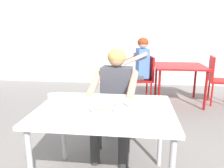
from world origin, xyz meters
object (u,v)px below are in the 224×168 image
thali_tray (109,107)px  diner_foreground (115,93)px  drinking_cup (53,99)px  table_background_red (180,70)px  patron_background (138,64)px  table_foreground (105,117)px  chair_red_right (216,77)px  chair_red_left (145,76)px  chair_foreground (118,105)px

thali_tray → diner_foreground: 0.62m
drinking_cup → table_background_red: bearing=58.4°
diner_foreground → patron_background: bearing=82.4°
table_foreground → chair_red_right: bearing=55.3°
chair_red_left → table_foreground: bearing=-99.3°
chair_foreground → chair_red_right: chair_red_right is taller
drinking_cup → patron_background: size_ratio=0.08×
drinking_cup → chair_red_left: 2.63m
drinking_cup → table_background_red: (1.52, 2.47, -0.16)m
drinking_cup → table_background_red: size_ratio=0.11×
table_foreground → chair_red_left: (0.41, 2.49, -0.16)m
table_background_red → chair_red_left: (-0.65, -0.01, -0.13)m
patron_background → table_foreground: bearing=-96.2°
chair_foreground → table_foreground: bearing=-92.5°
drinking_cup → chair_foreground: bearing=58.3°
patron_background → diner_foreground: bearing=-97.6°
chair_foreground → patron_background: 1.67m
diner_foreground → chair_red_right: size_ratio=1.31×
chair_red_left → table_background_red: bearing=0.5°
diner_foreground → patron_background: size_ratio=0.96×
table_background_red → patron_background: patron_background is taller
table_background_red → chair_red_left: size_ratio=1.03×
drinking_cup → chair_foreground: (0.50, 0.81, -0.32)m
chair_red_right → patron_background: size_ratio=0.73×
drinking_cup → chair_red_left: size_ratio=0.12×
chair_foreground → table_background_red: size_ratio=0.92×
drinking_cup → chair_red_right: (2.20, 2.47, -0.28)m
chair_foreground → chair_red_left: 1.69m
thali_tray → chair_red_right: size_ratio=0.37×
thali_tray → table_background_red: thali_tray is taller
table_background_red → chair_red_left: 0.66m
table_foreground → diner_foreground: size_ratio=0.96×
drinking_cup → diner_foreground: diner_foreground is taller
diner_foreground → chair_red_right: 2.55m
drinking_cup → table_foreground: bearing=-3.4°
table_foreground → chair_foreground: chair_foreground is taller
chair_red_right → patron_background: (-1.47, -0.02, 0.21)m
drinking_cup → thali_tray: bearing=-2.8°
thali_tray → diner_foreground: bearing=90.8°
chair_foreground → chair_red_left: size_ratio=0.94×
table_foreground → patron_background: (0.27, 2.48, 0.06)m
table_foreground → table_background_red: 2.71m
table_foreground → chair_red_right: (1.73, 2.50, -0.15)m
table_foreground → chair_foreground: 0.86m
thali_tray → table_background_red: size_ratio=0.37×
thali_tray → chair_red_left: chair_red_left is taller
diner_foreground → chair_red_left: (0.39, 1.87, -0.19)m
thali_tray → patron_background: patron_background is taller
thali_tray → chair_red_right: chair_red_right is taller
patron_background → chair_foreground: bearing=-98.0°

